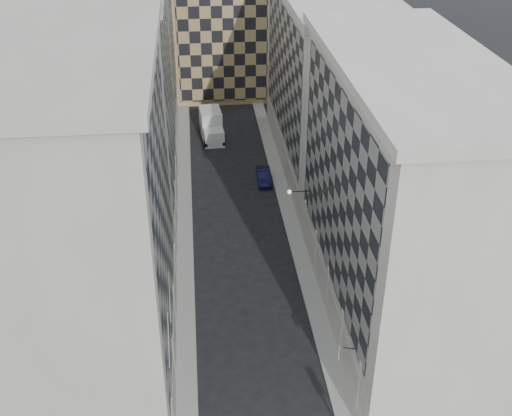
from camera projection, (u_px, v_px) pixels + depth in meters
sidewalk_west at (185, 221)px, 63.63m from camera, size 1.50×100.00×0.15m
sidewalk_east at (289, 216)px, 64.54m from camera, size 1.50×100.00×0.15m
bldg_left_a at (88, 225)px, 40.89m from camera, size 10.80×22.80×23.70m
bldg_left_b at (118, 106)px, 59.99m from camera, size 10.80×22.80×22.70m
bldg_left_c at (133, 44)px, 79.10m from camera, size 10.80×22.80×21.70m
bldg_right_a at (399, 198)px, 46.97m from camera, size 10.80×26.80×20.70m
bldg_right_b at (327, 81)px, 70.35m from camera, size 10.80×28.80×19.70m
tan_block at (230, 25)px, 91.98m from camera, size 16.80×14.80×18.80m
flagpoles_left at (169, 317)px, 38.98m from camera, size 0.10×6.33×2.33m
bracket_lamp at (291, 192)px, 56.21m from camera, size 1.98×0.36×0.36m
box_truck at (212, 127)px, 80.45m from camera, size 3.01×6.39×3.41m
dark_car at (264, 176)px, 70.61m from camera, size 1.58×4.20×1.37m
shop_sign at (340, 353)px, 42.24m from camera, size 1.14×0.66×0.75m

